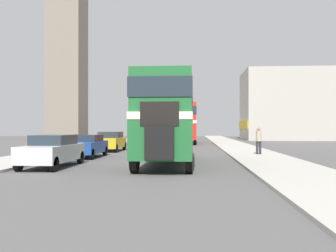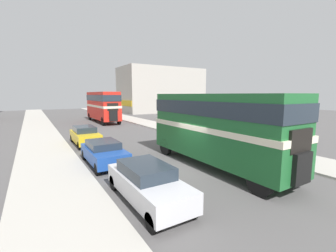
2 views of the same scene
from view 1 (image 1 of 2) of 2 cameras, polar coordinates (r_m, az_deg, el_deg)
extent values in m
plane|color=#565454|center=(19.64, -4.10, -5.59)|extent=(120.00, 120.00, 0.00)
cube|color=#B7B2A8|center=(19.87, 15.66, -5.35)|extent=(3.50, 120.00, 0.12)
cube|color=#B7B2A8|center=(21.63, -22.17, -4.92)|extent=(3.50, 120.00, 0.12)
cube|color=#1E602D|center=(18.80, 0.00, -1.72)|extent=(2.46, 9.47, 1.59)
cube|color=beige|center=(18.79, 0.00, 1.16)|extent=(2.49, 9.52, 0.29)
cube|color=#1E602D|center=(18.85, 0.00, 4.24)|extent=(2.42, 9.29, 1.74)
cube|color=#232D38|center=(18.85, 0.00, 4.50)|extent=(2.49, 9.38, 0.78)
cube|color=black|center=(13.98, -1.34, -2.55)|extent=(1.11, 0.20, 1.28)
cube|color=black|center=(14.11, -1.29, 1.86)|extent=(1.48, 0.12, 0.93)
cylinder|color=black|center=(15.17, -5.11, -4.97)|extent=(0.28, 1.16, 1.16)
cylinder|color=black|center=(14.99, 3.20, -5.03)|extent=(0.28, 1.16, 1.16)
cylinder|color=black|center=(22.60, -2.14, -3.42)|extent=(0.28, 1.16, 1.16)
cylinder|color=black|center=(22.48, 3.42, -3.43)|extent=(0.28, 1.16, 1.16)
cube|color=red|center=(43.29, 2.68, -0.79)|extent=(2.45, 9.84, 1.73)
cube|color=beige|center=(43.29, 2.68, 0.56)|extent=(2.48, 9.88, 0.32)
cube|color=red|center=(43.32, 2.68, 2.02)|extent=(2.40, 9.64, 1.89)
cube|color=#232D38|center=(43.33, 2.68, 2.15)|extent=(2.48, 9.74, 0.85)
cube|color=black|center=(38.27, 2.53, -1.00)|extent=(1.10, 0.20, 1.39)
cube|color=black|center=(38.42, 2.53, 0.76)|extent=(1.47, 0.12, 1.01)
cylinder|color=black|center=(39.36, 0.98, -2.07)|extent=(0.28, 1.16, 1.16)
cylinder|color=black|center=(39.31, 4.15, -2.07)|extent=(0.28, 1.16, 1.16)
cylinder|color=black|center=(47.21, 1.46, -1.77)|extent=(0.28, 1.16, 1.16)
cylinder|color=black|center=(47.17, 4.10, -1.77)|extent=(0.28, 1.16, 1.16)
cube|color=silver|center=(18.12, -17.19, -3.93)|extent=(1.72, 4.50, 0.74)
cube|color=#232D38|center=(18.25, -16.98, -2.02)|extent=(1.51, 2.34, 0.46)
cylinder|color=black|center=(16.79, -21.84, -5.38)|extent=(0.20, 0.64, 0.64)
cylinder|color=black|center=(16.19, -16.96, -5.58)|extent=(0.20, 0.64, 0.64)
cylinder|color=black|center=(20.09, -17.37, -4.54)|extent=(0.20, 0.64, 0.64)
cylinder|color=black|center=(19.59, -13.20, -4.66)|extent=(0.20, 0.64, 0.64)
cube|color=#1E479E|center=(23.47, -12.47, -3.16)|extent=(1.85, 4.18, 0.69)
cube|color=#232D38|center=(23.60, -12.35, -1.80)|extent=(1.63, 2.17, 0.41)
cylinder|color=black|center=(22.18, -15.71, -4.14)|extent=(0.20, 0.64, 0.64)
cylinder|color=black|center=(21.68, -11.60, -4.23)|extent=(0.20, 0.64, 0.64)
cylinder|color=black|center=(25.29, -13.22, -3.66)|extent=(0.20, 0.64, 0.64)
cylinder|color=black|center=(24.85, -9.57, -3.73)|extent=(0.20, 0.64, 0.64)
cube|color=gold|center=(29.36, -8.78, -2.52)|extent=(1.76, 4.27, 0.75)
cube|color=#232D38|center=(29.51, -8.71, -1.32)|extent=(1.55, 2.22, 0.47)
cylinder|color=black|center=(27.93, -11.11, -3.34)|extent=(0.20, 0.64, 0.64)
cylinder|color=black|center=(27.57, -7.97, -3.38)|extent=(0.20, 0.64, 0.64)
cylinder|color=black|center=(31.20, -9.50, -3.02)|extent=(0.20, 0.64, 0.64)
cylinder|color=black|center=(30.87, -6.68, -3.05)|extent=(0.20, 0.64, 0.64)
cylinder|color=#282833|center=(24.75, 13.43, -3.23)|extent=(0.16, 0.16, 0.84)
cylinder|color=#282833|center=(24.78, 13.87, -3.23)|extent=(0.16, 0.16, 0.84)
cylinder|color=tan|center=(24.74, 13.65, -1.50)|extent=(0.35, 0.35, 0.66)
sphere|color=#9E7051|center=(24.73, 13.65, -0.47)|extent=(0.23, 0.23, 0.23)
cube|color=gray|center=(60.54, -15.11, 10.91)|extent=(5.11, 5.11, 27.07)
cube|color=#B2ADA3|center=(59.93, 20.73, 2.95)|extent=(19.43, 9.92, 10.31)
cube|color=gold|center=(57.76, 11.41, 0.19)|extent=(0.12, 9.42, 1.24)
camera|label=2|loc=(14.05, -43.04, 9.25)|focal=24.00mm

